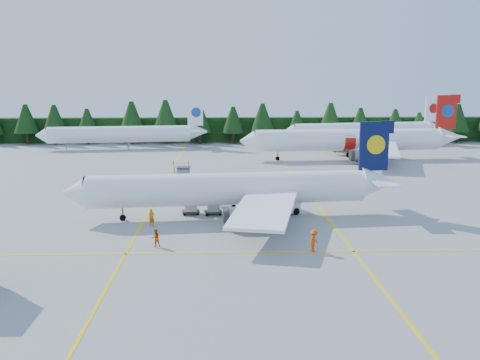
{
  "coord_description": "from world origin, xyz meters",
  "views": [
    {
      "loc": [
        -5.63,
        -50.76,
        14.76
      ],
      "look_at": [
        -3.47,
        10.2,
        3.5
      ],
      "focal_mm": 40.0,
      "sensor_mm": 36.0,
      "label": 1
    }
  ],
  "objects_px": {
    "airliner_red": "(344,140)",
    "airliner_navy": "(223,190)",
    "service_truck": "(276,203)",
    "airstairs": "(181,195)"
  },
  "relations": [
    {
      "from": "airliner_red",
      "to": "airstairs",
      "type": "height_order",
      "value": "airliner_red"
    },
    {
      "from": "airstairs",
      "to": "service_truck",
      "type": "xyz_separation_m",
      "value": [
        11.09,
        -7.04,
        0.43
      ]
    },
    {
      "from": "service_truck",
      "to": "airliner_navy",
      "type": "bearing_deg",
      "value": 169.03
    },
    {
      "from": "airliner_navy",
      "to": "service_truck",
      "type": "height_order",
      "value": "airliner_navy"
    },
    {
      "from": "airliner_navy",
      "to": "airliner_red",
      "type": "xyz_separation_m",
      "value": [
        23.31,
        43.65,
        0.55
      ]
    },
    {
      "from": "airliner_red",
      "to": "service_truck",
      "type": "height_order",
      "value": "airliner_red"
    },
    {
      "from": "airliner_red",
      "to": "airliner_navy",
      "type": "bearing_deg",
      "value": -121.34
    },
    {
      "from": "airliner_navy",
      "to": "airstairs",
      "type": "xyz_separation_m",
      "value": [
        -5.17,
        8.07,
        -2.28
      ]
    },
    {
      "from": "airstairs",
      "to": "airliner_navy",
      "type": "bearing_deg",
      "value": -56.19
    },
    {
      "from": "airliner_navy",
      "to": "airliner_red",
      "type": "relative_size",
      "value": 0.85
    }
  ]
}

